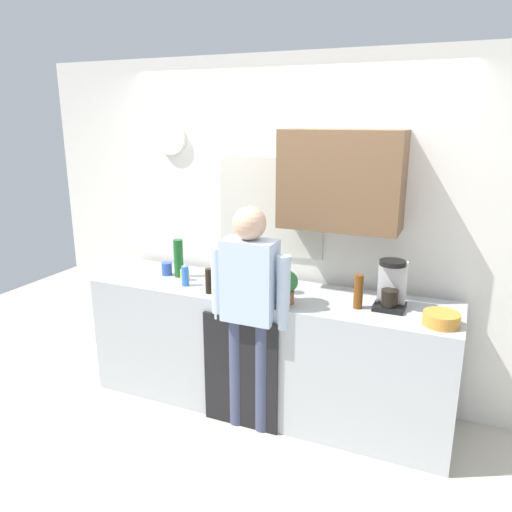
# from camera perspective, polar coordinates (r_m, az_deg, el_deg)

# --- Properties ---
(ground_plane) EXTENTS (8.00, 8.00, 0.00)m
(ground_plane) POSITION_cam_1_polar(r_m,az_deg,el_deg) (3.80, -0.67, -18.77)
(ground_plane) COLOR beige
(kitchen_counter) EXTENTS (2.70, 0.64, 0.93)m
(kitchen_counter) POSITION_cam_1_polar(r_m,az_deg,el_deg) (3.80, 1.19, -10.62)
(kitchen_counter) COLOR #B2B7BC
(kitchen_counter) RESTS_ON ground_plane
(dishwasher_panel) EXTENTS (0.56, 0.02, 0.84)m
(dishwasher_panel) POSITION_cam_1_polar(r_m,az_deg,el_deg) (3.58, -1.82, -13.28)
(dishwasher_panel) COLOR black
(dishwasher_panel) RESTS_ON ground_plane
(back_wall_assembly) EXTENTS (4.30, 0.42, 2.60)m
(back_wall_assembly) POSITION_cam_1_polar(r_m,az_deg,el_deg) (3.85, 4.35, 3.83)
(back_wall_assembly) COLOR white
(back_wall_assembly) RESTS_ON ground_plane
(coffee_maker) EXTENTS (0.20, 0.20, 0.33)m
(coffee_maker) POSITION_cam_1_polar(r_m,az_deg,el_deg) (3.39, 15.28, -3.38)
(coffee_maker) COLOR black
(coffee_maker) RESTS_ON kitchen_counter
(bottle_dark_sauce) EXTENTS (0.06, 0.06, 0.18)m
(bottle_dark_sauce) POSITION_cam_1_polar(r_m,az_deg,el_deg) (3.57, -5.40, -2.87)
(bottle_dark_sauce) COLOR black
(bottle_dark_sauce) RESTS_ON kitchen_counter
(bottle_amber_beer) EXTENTS (0.06, 0.06, 0.23)m
(bottle_amber_beer) POSITION_cam_1_polar(r_m,az_deg,el_deg) (3.34, 11.66, -4.01)
(bottle_amber_beer) COLOR brown
(bottle_amber_beer) RESTS_ON kitchen_counter
(bottle_green_wine) EXTENTS (0.07, 0.07, 0.30)m
(bottle_green_wine) POSITION_cam_1_polar(r_m,az_deg,el_deg) (3.95, -8.87, -0.24)
(bottle_green_wine) COLOR #195923
(bottle_green_wine) RESTS_ON kitchen_counter
(bottle_clear_soda) EXTENTS (0.09, 0.09, 0.28)m
(bottle_clear_soda) POSITION_cam_1_polar(r_m,az_deg,el_deg) (3.53, 1.69, -2.15)
(bottle_clear_soda) COLOR #2D8C33
(bottle_clear_soda) RESTS_ON kitchen_counter
(cup_yellow_cup) EXTENTS (0.07, 0.07, 0.08)m
(cup_yellow_cup) POSITION_cam_1_polar(r_m,az_deg,el_deg) (3.88, -8.15, -2.15)
(cup_yellow_cup) COLOR yellow
(cup_yellow_cup) RESTS_ON kitchen_counter
(cup_blue_mug) EXTENTS (0.08, 0.08, 0.10)m
(cup_blue_mug) POSITION_cam_1_polar(r_m,az_deg,el_deg) (4.03, -10.19, -1.45)
(cup_blue_mug) COLOR #3351B2
(cup_blue_mug) RESTS_ON kitchen_counter
(mixing_bowl) EXTENTS (0.22, 0.22, 0.08)m
(mixing_bowl) POSITION_cam_1_polar(r_m,az_deg,el_deg) (3.23, 20.48, -6.79)
(mixing_bowl) COLOR orange
(mixing_bowl) RESTS_ON kitchen_counter
(potted_plant) EXTENTS (0.15, 0.15, 0.23)m
(potted_plant) POSITION_cam_1_polar(r_m,az_deg,el_deg) (3.35, 3.56, -3.32)
(potted_plant) COLOR #9E5638
(potted_plant) RESTS_ON kitchen_counter
(dish_soap) EXTENTS (0.06, 0.06, 0.18)m
(dish_soap) POSITION_cam_1_polar(r_m,az_deg,el_deg) (3.75, -8.13, -2.24)
(dish_soap) COLOR blue
(dish_soap) RESTS_ON kitchen_counter
(person_at_sink) EXTENTS (0.57, 0.22, 1.60)m
(person_at_sink) POSITION_cam_1_polar(r_m,az_deg,el_deg) (3.36, -0.72, -5.30)
(person_at_sink) COLOR #3F4766
(person_at_sink) RESTS_ON ground_plane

